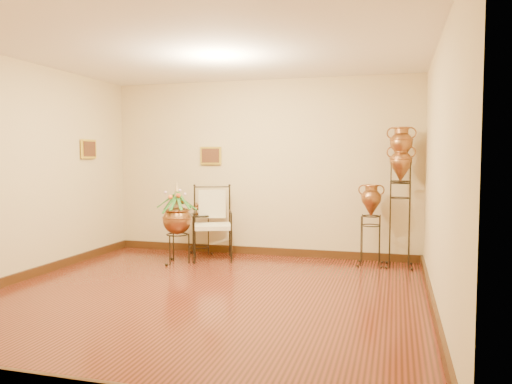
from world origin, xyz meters
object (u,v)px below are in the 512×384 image
(amphora_tall, at_px, (400,195))
(amphora_mid, at_px, (400,206))
(planter_urn, at_px, (177,217))
(armchair, at_px, (213,223))
(side_table, at_px, (199,234))

(amphora_tall, distance_m, amphora_mid, 0.15)
(planter_urn, bearing_deg, amphora_tall, 11.30)
(planter_urn, bearing_deg, armchair, 39.72)
(amphora_tall, bearing_deg, planter_urn, -168.70)
(planter_urn, relative_size, armchair, 1.10)
(armchair, distance_m, side_table, 0.50)
(amphora_mid, xyz_separation_m, side_table, (-3.09, 0.01, -0.54))
(amphora_mid, bearing_deg, armchair, -174.29)
(planter_urn, xyz_separation_m, armchair, (0.43, 0.35, -0.13))
(amphora_tall, distance_m, armchair, 2.81)
(amphora_tall, height_order, armchair, amphora_tall)
(armchair, bearing_deg, planter_urn, -161.93)
(amphora_mid, relative_size, planter_urn, 1.41)
(amphora_tall, height_order, amphora_mid, amphora_tall)
(amphora_mid, height_order, side_table, amphora_mid)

